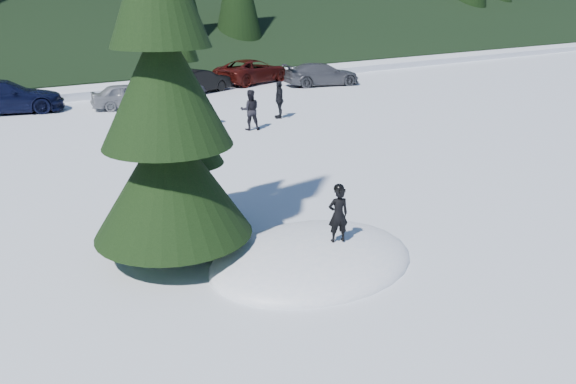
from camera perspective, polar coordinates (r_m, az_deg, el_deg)
ground at (r=11.69m, az=2.46°, el=-7.02°), size 200.00×200.00×0.00m
snow_mound at (r=11.69m, az=2.46°, el=-7.02°), size 4.48×3.52×0.96m
spruce_tall at (r=11.06m, az=-12.37°, el=9.18°), size 3.20×3.20×8.60m
spruce_short at (r=12.96m, az=-10.48°, el=5.23°), size 2.20×2.20×5.37m
child_skier at (r=11.24m, az=5.12°, el=-2.30°), size 0.49×0.41×1.15m
adult_0 at (r=23.07m, az=-3.87°, el=8.32°), size 0.98×0.89×1.64m
adult_1 at (r=25.35m, az=-0.90°, el=9.37°), size 0.80×1.05×1.66m
adult_2 at (r=23.89m, az=-8.91°, el=8.60°), size 1.27×1.14×1.71m
car_3 at (r=29.64m, az=-26.97°, el=8.63°), size 5.67×3.50×1.53m
car_4 at (r=28.79m, az=-15.87°, el=9.39°), size 3.79×2.16×1.22m
car_5 at (r=32.61m, az=-9.13°, el=11.07°), size 4.37×2.67×1.36m
car_6 at (r=36.27m, az=-3.67°, el=12.16°), size 5.75×3.83×1.47m
car_7 at (r=35.20m, az=3.47°, el=11.86°), size 5.03×3.17×1.36m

